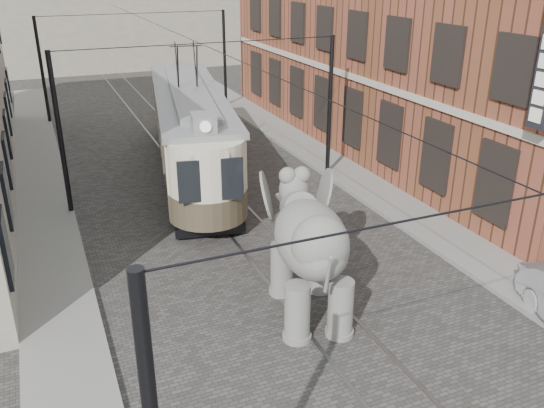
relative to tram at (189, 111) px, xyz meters
name	(u,v)px	position (x,y,z in m)	size (l,w,h in m)	color
ground	(271,256)	(0.14, -8.80, -2.78)	(120.00, 120.00, 0.00)	#423F3D
tram_rails	(271,256)	(0.14, -8.80, -2.77)	(1.54, 80.00, 0.02)	slate
sidewalk_right	(425,224)	(6.14, -8.80, -2.70)	(2.00, 60.00, 0.15)	slate
sidewalk_left	(57,297)	(-6.36, -8.80, -2.70)	(2.00, 60.00, 0.15)	slate
brick_building	(409,23)	(11.14, 0.20, 3.22)	(8.00, 26.00, 12.00)	brown
catenary	(214,128)	(-0.06, -3.80, 0.22)	(11.00, 30.20, 6.00)	black
tram	(189,111)	(0.00, 0.00, 0.00)	(2.89, 14.01, 5.56)	beige
elephant	(310,256)	(-0.13, -12.11, -1.06)	(3.09, 5.61, 3.43)	#63615C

